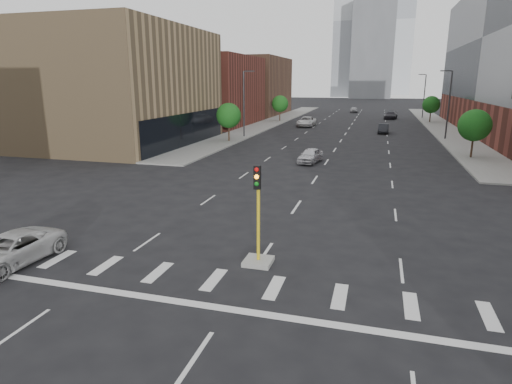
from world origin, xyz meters
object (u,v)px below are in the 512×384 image
at_px(car_near_left, 310,155).
at_px(car_mid_right, 384,129).
at_px(car_far_left, 306,122).
at_px(car_deep_right, 391,115).
at_px(median_traffic_signal, 258,243).
at_px(car_distant, 354,110).
at_px(parked_minivan, 10,250).

distance_m(car_near_left, car_mid_right, 27.90).
relative_size(car_far_left, car_deep_right, 1.10).
height_order(median_traffic_signal, car_far_left, median_traffic_signal).
xyz_separation_m(car_mid_right, car_distant, (-6.94, 43.43, 0.01)).
height_order(median_traffic_signal, car_mid_right, median_traffic_signal).
xyz_separation_m(median_traffic_signal, car_near_left, (-1.50, 24.32, -0.27)).
bearing_deg(parked_minivan, car_far_left, 90.61).
distance_m(car_near_left, car_far_left, 34.33).
relative_size(car_far_left, parked_minivan, 1.24).
distance_m(car_near_left, car_distant, 70.45).
bearing_deg(car_mid_right, car_distant, 101.20).
distance_m(car_deep_right, car_distant, 19.21).
xyz_separation_m(car_mid_right, car_deep_right, (1.58, 26.22, 0.08)).
bearing_deg(parked_minivan, car_distant, 88.14).
distance_m(car_deep_right, parked_minivan, 82.37).
relative_size(car_mid_right, car_distant, 1.02).
xyz_separation_m(car_near_left, car_distant, (0.02, 70.45, 0.01)).
distance_m(median_traffic_signal, car_near_left, 24.37).
distance_m(car_mid_right, parked_minivan, 56.55).
bearing_deg(car_near_left, car_mid_right, 84.94).
relative_size(car_deep_right, parked_minivan, 1.13).
xyz_separation_m(median_traffic_signal, car_distant, (-1.48, 94.77, -0.26)).
bearing_deg(car_deep_right, median_traffic_signal, -86.32).
height_order(car_far_left, parked_minivan, car_far_left).
height_order(car_deep_right, car_distant, car_deep_right).
xyz_separation_m(car_near_left, car_deep_right, (8.55, 53.24, 0.09)).
bearing_deg(car_deep_right, car_distant, 125.22).
height_order(median_traffic_signal, car_distant, median_traffic_signal).
height_order(car_mid_right, car_distant, car_distant).
distance_m(median_traffic_signal, car_far_left, 58.60).
distance_m(median_traffic_signal, parked_minivan, 10.73).
height_order(car_far_left, car_deep_right, car_far_left).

